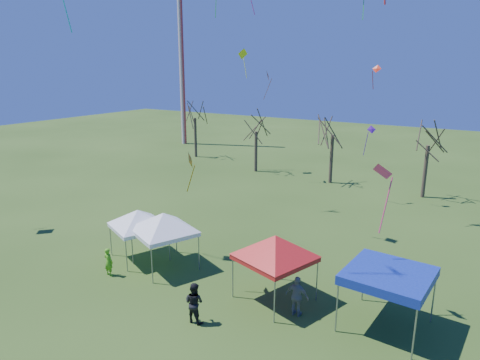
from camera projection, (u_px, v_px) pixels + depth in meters
The scene contains 19 objects.
ground at pixel (196, 306), 19.98m from camera, with size 140.00×140.00×0.00m, color #2B4717.
radio_mast at pixel (181, 54), 58.92m from camera, with size 0.70×0.70×25.00m, color silver.
tree_0 at pixel (195, 104), 51.40m from camera, with size 3.83×3.83×8.44m.
tree_1 at pixel (256, 117), 44.23m from camera, with size 3.42×3.42×7.54m.
tree_2 at pixel (334, 117), 39.63m from camera, with size 3.71×3.71×8.18m.
tree_3 at pixel (430, 126), 35.16m from camera, with size 3.59×3.59×7.91m.
tent_white_west at pixel (138, 213), 24.41m from camera, with size 3.60×3.60×3.41m.
tent_white_mid at pixel (163, 217), 23.21m from camera, with size 3.88×3.88×3.67m.
tent_red at pixel (275, 240), 19.88m from camera, with size 4.09×4.09×3.79m.
tent_blue at pixel (389, 276), 17.82m from camera, with size 3.56×3.56×2.62m.
person_dark at pixel (194, 303), 18.59m from camera, with size 0.90×0.70×1.84m, color black.
person_grey at pixel (297, 296), 19.05m from camera, with size 1.10×0.46×1.88m, color slate.
person_green at pixel (109, 262), 22.80m from camera, with size 0.56×0.37×1.55m, color #54AF1C.
kite_17 at pixel (383, 172), 18.42m from camera, with size 1.25×1.09×3.14m.
kite_19 at pixel (376, 69), 32.72m from camera, with size 0.73×0.51×1.90m.
kite_1 at pixel (191, 161), 20.41m from camera, with size 0.65×0.87×1.95m.
kite_2 at pixel (243, 54), 43.23m from camera, with size 0.97×1.29×2.95m.
kite_22 at pixel (371, 131), 34.12m from camera, with size 0.97×0.93×2.51m.
kite_13 at pixel (268, 76), 40.03m from camera, with size 0.89×1.10×2.73m.
Camera 1 is at (11.06, -14.08, 10.87)m, focal length 32.00 mm.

